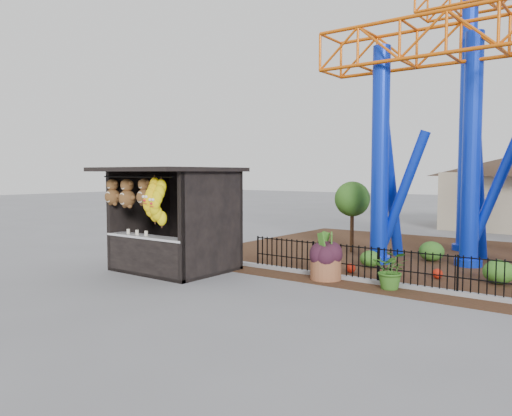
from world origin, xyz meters
The scene contains 9 objects.
ground centered at (0.00, 0.00, 0.00)m, with size 120.00×120.00×0.00m, color slate.
mulch_bed centered at (4.00, 8.00, 0.01)m, with size 18.00×12.00×0.02m, color #331E11.
curb centered at (4.00, 3.00, 0.06)m, with size 18.00×0.18×0.12m, color gray.
prize_booth centered at (-3.01, 0.89, 1.55)m, with size 3.50×3.40×3.12m.
picket_fence centered at (4.90, 3.00, 0.50)m, with size 12.20×0.06×1.00m, color black, non-canonical shape.
terracotta_planter centered at (1.38, 2.70, 0.30)m, with size 0.85×0.85×0.60m, color #945635.
planter_foliage centered at (1.38, 2.70, 0.92)m, with size 0.70×0.70×0.64m, color black.
potted_plant centered at (3.27, 2.70, 0.50)m, with size 0.91×0.79×1.01m, color #1C5F1C.
landscaping centered at (4.60, 5.84, 0.30)m, with size 7.75×4.13×0.66m.
Camera 1 is at (8.06, -9.35, 2.95)m, focal length 35.00 mm.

